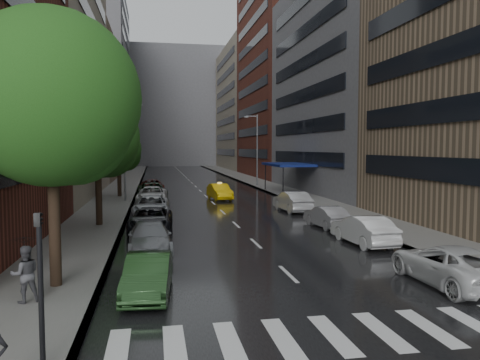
% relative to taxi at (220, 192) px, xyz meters
% --- Properties ---
extents(ground, '(220.00, 220.00, 0.00)m').
position_rel_taxi_xyz_m(ground, '(-0.97, -30.70, -0.76)').
color(ground, gray).
rests_on(ground, ground).
extents(road, '(14.00, 140.00, 0.01)m').
position_rel_taxi_xyz_m(road, '(-0.97, 19.30, -0.75)').
color(road, black).
rests_on(road, ground).
extents(sidewalk_left, '(4.00, 140.00, 0.15)m').
position_rel_taxi_xyz_m(sidewalk_left, '(-9.97, 19.30, -0.68)').
color(sidewalk_left, gray).
rests_on(sidewalk_left, ground).
extents(sidewalk_right, '(4.00, 140.00, 0.15)m').
position_rel_taxi_xyz_m(sidewalk_right, '(8.03, 19.30, -0.68)').
color(sidewalk_right, gray).
rests_on(sidewalk_right, ground).
extents(crosswalk, '(13.15, 2.80, 0.01)m').
position_rel_taxi_xyz_m(crosswalk, '(-0.77, -32.70, -0.74)').
color(crosswalk, silver).
rests_on(crosswalk, ground).
extents(buildings_left, '(8.00, 108.00, 38.00)m').
position_rel_taxi_xyz_m(buildings_left, '(-15.97, 28.08, 15.23)').
color(buildings_left, maroon).
rests_on(buildings_left, ground).
extents(buildings_right, '(8.05, 109.10, 36.00)m').
position_rel_taxi_xyz_m(buildings_right, '(14.03, 26.00, 14.28)').
color(buildings_right, '#937A5B').
rests_on(buildings_right, ground).
extents(building_far, '(40.00, 14.00, 32.00)m').
position_rel_taxi_xyz_m(building_far, '(-0.97, 87.30, 15.24)').
color(building_far, slate).
rests_on(building_far, ground).
extents(tree_near, '(6.11, 6.11, 9.74)m').
position_rel_taxi_xyz_m(tree_near, '(-9.57, -27.14, 5.91)').
color(tree_near, '#382619').
rests_on(tree_near, ground).
extents(tree_mid, '(5.17, 5.17, 8.24)m').
position_rel_taxi_xyz_m(tree_mid, '(-9.57, -13.96, 4.88)').
color(tree_mid, '#382619').
rests_on(tree_mid, ground).
extents(tree_far, '(4.41, 4.41, 7.03)m').
position_rel_taxi_xyz_m(tree_far, '(-9.57, 3.54, 4.05)').
color(tree_far, '#382619').
rests_on(tree_far, ground).
extents(taxi, '(2.11, 4.74, 1.51)m').
position_rel_taxi_xyz_m(taxi, '(0.00, 0.00, 0.00)').
color(taxi, yellow).
rests_on(taxi, ground).
extents(parked_cars_left, '(3.11, 41.94, 1.55)m').
position_rel_taxi_xyz_m(parked_cars_left, '(-6.37, -7.37, -0.02)').
color(parked_cars_left, '#1E3D1C').
rests_on(parked_cars_left, ground).
extents(parked_cars_right, '(2.49, 24.84, 1.59)m').
position_rel_taxi_xyz_m(parked_cars_right, '(4.43, -20.46, -0.01)').
color(parked_cars_right, silver).
rests_on(parked_cars_right, ground).
extents(ped_black_umbrella, '(1.05, 0.98, 2.09)m').
position_rel_taxi_xyz_m(ped_black_umbrella, '(-10.13, -28.86, 0.62)').
color(ped_black_umbrella, '#4B4A4F').
rests_on(ped_black_umbrella, sidewalk_left).
extents(traffic_light, '(0.18, 0.15, 3.45)m').
position_rel_taxi_xyz_m(traffic_light, '(-8.57, -33.64, 1.47)').
color(traffic_light, black).
rests_on(traffic_light, sidewalk_left).
extents(street_lamp_left, '(1.74, 0.22, 9.00)m').
position_rel_taxi_xyz_m(street_lamp_left, '(-8.69, -0.70, 4.13)').
color(street_lamp_left, gray).
rests_on(street_lamp_left, sidewalk_left).
extents(street_lamp_right, '(1.74, 0.22, 9.00)m').
position_rel_taxi_xyz_m(street_lamp_right, '(6.75, 14.30, 4.13)').
color(street_lamp_right, gray).
rests_on(street_lamp_right, sidewalk_right).
extents(awning, '(4.00, 8.00, 3.12)m').
position_rel_taxi_xyz_m(awning, '(8.01, 4.30, 2.38)').
color(awning, navy).
rests_on(awning, sidewalk_right).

